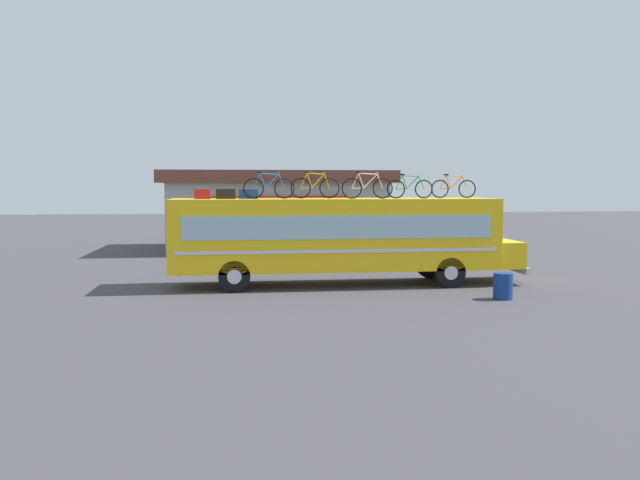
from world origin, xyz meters
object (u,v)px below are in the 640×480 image
object	(u,v)px
bus	(339,235)
rooftop_bicycle_4	(410,188)
rooftop_bicycle_3	(367,187)
trash_bin	(503,286)
rooftop_bicycle_1	(269,187)
rooftop_bicycle_5	(453,188)
luggage_bag_1	(202,194)
rooftop_bicycle_2	(315,187)
luggage_bag_3	(248,194)
luggage_bag_2	(226,194)

from	to	relation	value
bus	rooftop_bicycle_4	size ratio (longest dim) A/B	7.44
rooftop_bicycle_3	trash_bin	distance (m)	5.70
rooftop_bicycle_1	rooftop_bicycle_3	xyz separation A→B (m)	(3.38, -0.37, 0.00)
rooftop_bicycle_3	rooftop_bicycle_5	world-z (taller)	rooftop_bicycle_3
luggage_bag_1	rooftop_bicycle_3	world-z (taller)	rooftop_bicycle_3
rooftop_bicycle_1	rooftop_bicycle_5	distance (m)	6.79
rooftop_bicycle_5	trash_bin	distance (m)	4.99
rooftop_bicycle_3	rooftop_bicycle_1	bearing A→B (deg)	173.72
rooftop_bicycle_5	rooftop_bicycle_2	bearing A→B (deg)	-178.75
luggage_bag_3	rooftop_bicycle_4	xyz separation A→B (m)	(5.70, -0.27, 0.20)
luggage_bag_2	rooftop_bicycle_5	size ratio (longest dim) A/B	0.38
luggage_bag_1	rooftop_bicycle_5	xyz separation A→B (m)	(9.05, 0.32, 0.20)
luggage_bag_1	rooftop_bicycle_3	xyz separation A→B (m)	(5.66, -0.53, 0.23)
rooftop_bicycle_1	rooftop_bicycle_4	bearing A→B (deg)	-0.17
rooftop_bicycle_3	luggage_bag_1	bearing A→B (deg)	174.67
luggage_bag_2	rooftop_bicycle_2	xyz separation A→B (m)	(3.13, 0.17, 0.23)
rooftop_bicycle_5	trash_bin	xyz separation A→B (m)	(0.28, -3.97, -3.02)
bus	rooftop_bicycle_5	xyz separation A→B (m)	(4.29, 0.40, 1.65)
luggage_bag_3	rooftop_bicycle_4	distance (m)	5.71
luggage_bag_3	rooftop_bicycle_2	distance (m)	2.37
rooftop_bicycle_1	rooftop_bicycle_5	xyz separation A→B (m)	(6.77, 0.47, -0.02)
luggage_bag_3	rooftop_bicycle_2	world-z (taller)	rooftop_bicycle_2
bus	trash_bin	xyz separation A→B (m)	(4.57, -3.57, -1.37)
luggage_bag_2	rooftop_bicycle_3	xyz separation A→B (m)	(4.86, -0.57, 0.23)
rooftop_bicycle_1	rooftop_bicycle_4	distance (m)	5.00
rooftop_bicycle_2	rooftop_bicycle_3	world-z (taller)	rooftop_bicycle_2
rooftop_bicycle_4	trash_bin	xyz separation A→B (m)	(2.06, -3.48, -3.02)
rooftop_bicycle_1	trash_bin	bearing A→B (deg)	-26.34
luggage_bag_2	rooftop_bicycle_1	world-z (taller)	rooftop_bicycle_1
luggage_bag_3	trash_bin	size ratio (longest dim) A/B	0.79
rooftop_bicycle_3	rooftop_bicycle_5	size ratio (longest dim) A/B	1.06
luggage_bag_3	rooftop_bicycle_4	world-z (taller)	rooftop_bicycle_4
bus	rooftop_bicycle_2	world-z (taller)	rooftop_bicycle_2
rooftop_bicycle_5	luggage_bag_1	bearing A→B (deg)	-177.99
luggage_bag_2	rooftop_bicycle_4	size ratio (longest dim) A/B	0.39
luggage_bag_2	rooftop_bicycle_3	bearing A→B (deg)	-6.65
rooftop_bicycle_2	bus	bearing A→B (deg)	-18.80
bus	rooftop_bicycle_4	distance (m)	3.00
rooftop_bicycle_1	rooftop_bicycle_2	size ratio (longest dim) A/B	1.01
rooftop_bicycle_4	trash_bin	bearing A→B (deg)	-59.40
trash_bin	rooftop_bicycle_2	bearing A→B (deg)	144.50
luggage_bag_1	rooftop_bicycle_5	world-z (taller)	rooftop_bicycle_5
rooftop_bicycle_2	rooftop_bicycle_1	bearing A→B (deg)	-167.66
rooftop_bicycle_2	luggage_bag_2	bearing A→B (deg)	-176.95
bus	luggage_bag_3	world-z (taller)	luggage_bag_3
bus	luggage_bag_2	bearing A→B (deg)	178.30
luggage_bag_3	rooftop_bicycle_3	distance (m)	4.14
rooftop_bicycle_3	trash_bin	xyz separation A→B (m)	(3.67, -3.12, -3.05)
rooftop_bicycle_3	rooftop_bicycle_4	world-z (taller)	rooftop_bicycle_3
bus	luggage_bag_1	world-z (taller)	luggage_bag_1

